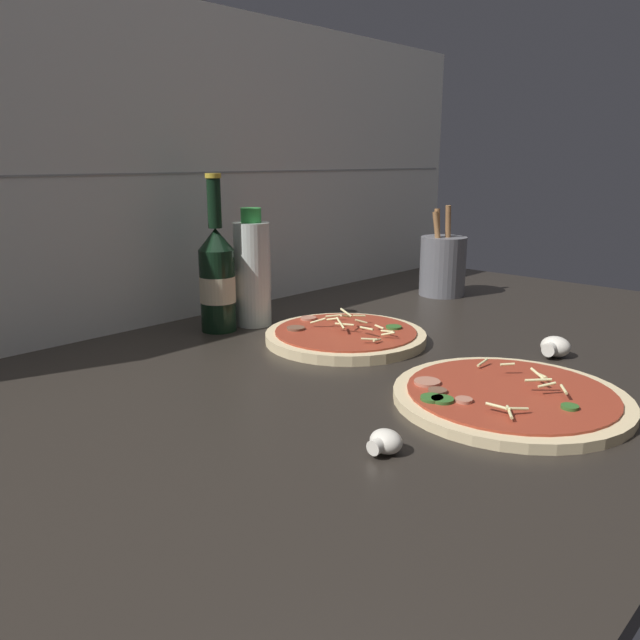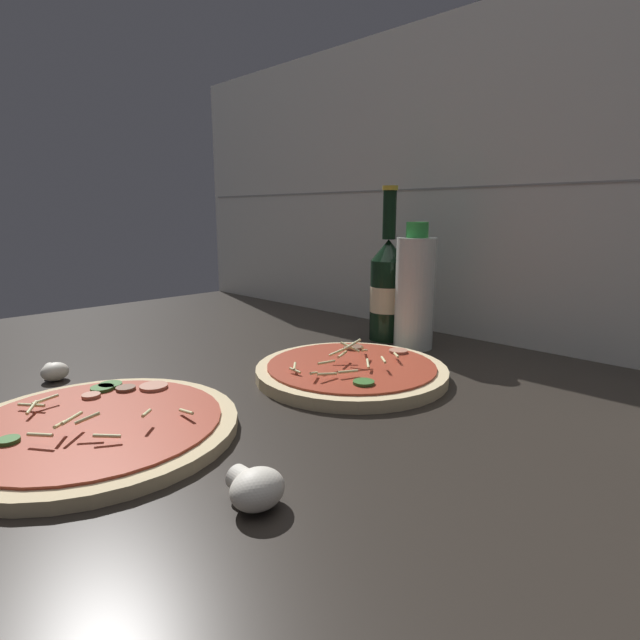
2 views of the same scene
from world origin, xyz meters
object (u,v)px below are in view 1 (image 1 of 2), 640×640
Objects in this scene: pizza_far at (345,336)px; mushroom_left at (385,442)px; beer_bottle at (217,277)px; mushroom_right at (555,347)px; pizza_near at (509,397)px; utensil_crock at (443,265)px; oil_bottle at (252,272)px.

mushroom_left is (-28.69, -30.19, 0.32)cm from pizza_far.
beer_bottle is 5.71× the size of mushroom_right.
mushroom_right reaches higher than mushroom_left.
pizza_near is 7.69× the size of mushroom_left.
mushroom_right is at bearing -62.94° from beer_bottle.
beer_bottle is 1.37× the size of utensil_crock.
pizza_far is 25.17cm from beer_bottle.
oil_bottle is at bearing 63.01° from mushroom_left.
beer_bottle is at bearing 117.06° from mushroom_right.
pizza_near reaches higher than mushroom_right.
oil_bottle reaches higher than pizza_near.
beer_bottle reaches higher than mushroom_right.
mushroom_right is (15.80, -29.46, 0.66)cm from pizza_far.
utensil_crock is at bearing -13.50° from beer_bottle.
oil_bottle is 53.48cm from mushroom_right.
pizza_near is at bearing -140.15° from utensil_crock.
pizza_far is (6.64, 33.17, 0.17)cm from pizza_near.
utensil_crock reaches higher than pizza_far.
mushroom_left is at bearing -116.99° from oil_bottle.
oil_bottle is at bearing 166.28° from utensil_crock.
pizza_far reaches higher than pizza_near.
pizza_near is 22.76cm from mushroom_right.
pizza_near is at bearing -86.32° from beer_bottle.
pizza_far is 22.00cm from oil_bottle.
pizza_near is 65.31cm from utensil_crock.
pizza_far is 41.65cm from mushroom_left.
beer_bottle is at bearing 70.20° from mushroom_left.
mushroom_right is at bearing -125.90° from utensil_crock.
pizza_far is 0.98× the size of beer_bottle.
oil_bottle is (3.45, 53.02, 9.10)cm from pizza_near.
mushroom_left is at bearing -133.54° from pizza_far.
pizza_far reaches higher than mushroom_left.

